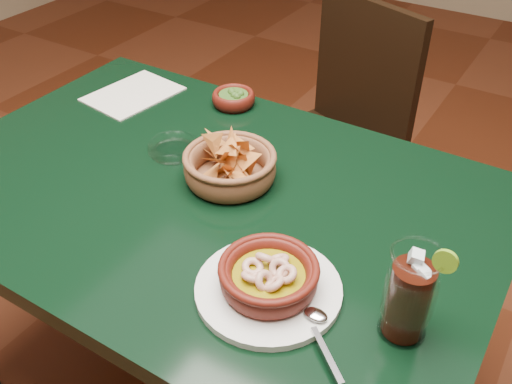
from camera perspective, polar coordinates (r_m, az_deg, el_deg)
The scene contains 8 objects.
dining_table at distance 1.24m, azimuth -5.00°, elevation -3.30°, with size 1.20×0.80×0.75m.
dining_chair at distance 1.84m, azimuth 7.63°, elevation 5.53°, with size 0.54×0.54×0.91m.
shrimp_plate at distance 0.94m, azimuth 1.29°, elevation -8.71°, with size 0.31×0.24×0.07m.
chip_basket at distance 1.18m, azimuth -2.61°, elevation 2.57°, with size 0.23×0.23×0.15m.
guacamole_ramekin at distance 1.47m, azimuth -2.26°, elevation 9.37°, with size 0.13×0.13×0.04m.
cola_drink at distance 0.88m, azimuth 15.09°, elevation -9.94°, with size 0.16×0.16×0.18m.
glass_ashtray at distance 1.29m, azimuth -8.22°, elevation 4.40°, with size 0.13×0.13×0.03m.
paper_menu at distance 1.56m, azimuth -12.19°, elevation 9.56°, with size 0.20×0.25×0.00m.
Camera 1 is at (0.59, -0.74, 1.46)m, focal length 40.00 mm.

